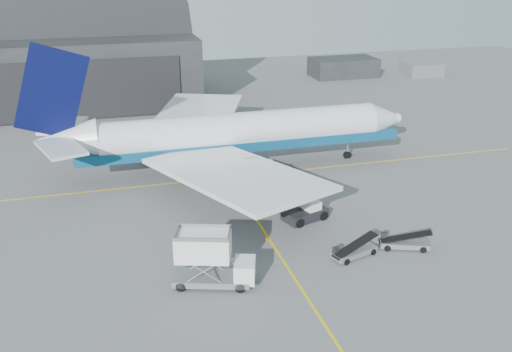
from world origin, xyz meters
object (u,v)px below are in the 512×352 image
object	(u,v)px
belt_loader_a	(354,251)
belt_loader_b	(404,243)
airliner	(227,134)
pushback_tug	(306,212)
catering_truck	(211,260)

from	to	relation	value
belt_loader_a	belt_loader_b	world-z (taller)	belt_loader_b
airliner	belt_loader_b	bearing A→B (deg)	-65.34
airliner	pushback_tug	distance (m)	17.06
pushback_tug	belt_loader_a	distance (m)	8.57
catering_truck	belt_loader_b	bearing A→B (deg)	21.88
belt_loader_a	belt_loader_b	distance (m)	5.10
airliner	catering_truck	size ratio (longest dim) A/B	6.74
airliner	pushback_tug	xyz separation A→B (m)	(4.53, -15.97, -3.95)
catering_truck	pushback_tug	distance (m)	15.20
pushback_tug	belt_loader_a	size ratio (longest dim) A/B	1.03
pushback_tug	belt_loader_b	xyz separation A→B (m)	(6.57, -8.22, -0.21)
airliner	catering_truck	distance (m)	26.55
airliner	pushback_tug	size ratio (longest dim) A/B	9.75
airliner	belt_loader_b	xyz separation A→B (m)	(11.10, -24.19, -4.15)
pushback_tug	airliner	bearing A→B (deg)	87.92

